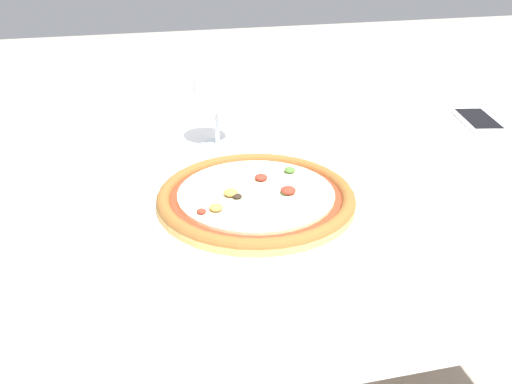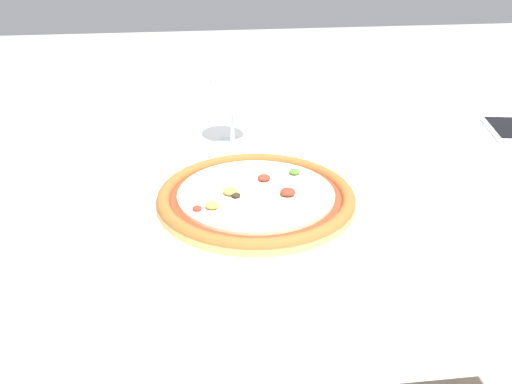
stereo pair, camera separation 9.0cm
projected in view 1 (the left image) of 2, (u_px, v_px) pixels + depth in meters
The scene contains 5 objects.
dining_table at pixel (338, 225), 1.06m from camera, with size 1.14×0.91×0.71m.
pizza_plate at pixel (256, 199), 0.91m from camera, with size 0.33×0.33×0.04m.
fork at pixel (112, 185), 0.98m from camera, with size 0.03×0.17×0.00m.
wine_glass_far_left at pixel (216, 92), 1.10m from camera, with size 0.09×0.09×0.16m.
cell_phone at pixel (478, 120), 1.27m from camera, with size 0.10×0.16×0.01m.
Camera 1 is at (-0.36, -0.85, 1.15)m, focal length 40.00 mm.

